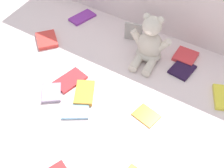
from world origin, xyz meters
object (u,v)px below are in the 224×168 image
(book_case_1, at_px, (134,32))
(book_case_7, at_px, (70,80))
(teddy_bear, at_px, (150,44))
(book_case_11, at_px, (84,93))
(book_case_3, at_px, (51,93))
(book_case_5, at_px, (75,112))
(book_case_8, at_px, (82,17))
(book_case_0, at_px, (146,115))
(book_case_10, at_px, (38,76))
(book_case_4, at_px, (185,56))
(book_case_12, at_px, (182,69))
(book_case_6, at_px, (47,40))

(book_case_1, bearing_deg, book_case_7, -117.58)
(teddy_bear, distance_m, book_case_11, 0.37)
(book_case_3, height_order, book_case_5, book_case_3)
(teddy_bear, relative_size, book_case_3, 2.39)
(book_case_8, relative_size, book_case_11, 1.08)
(book_case_8, xyz_separation_m, book_case_11, (0.33, -0.44, 0.00))
(book_case_0, height_order, book_case_10, book_case_0)
(book_case_5, bearing_deg, book_case_11, 161.03)
(book_case_4, relative_size, book_case_10, 1.01)
(book_case_0, bearing_deg, book_case_3, -62.19)
(book_case_12, bearing_deg, book_case_0, 92.65)
(book_case_4, xyz_separation_m, book_case_5, (-0.25, -0.53, -0.00))
(book_case_1, distance_m, book_case_10, 0.51)
(book_case_11, bearing_deg, book_case_4, 29.03)
(book_case_4, relative_size, book_case_5, 0.95)
(book_case_11, bearing_deg, book_case_0, -21.00)
(book_case_7, bearing_deg, book_case_12, -127.63)
(book_case_3, xyz_separation_m, book_case_8, (-0.21, 0.51, -0.00))
(book_case_4, height_order, book_case_11, book_case_11)
(book_case_3, bearing_deg, book_case_5, -47.68)
(book_case_5, distance_m, book_case_11, 0.10)
(book_case_5, xyz_separation_m, book_case_11, (-0.02, 0.10, 0.00))
(book_case_1, bearing_deg, book_case_11, -103.67)
(book_case_5, height_order, book_case_6, book_case_6)
(book_case_6, relative_size, book_case_7, 0.92)
(book_case_11, bearing_deg, teddy_bear, 40.57)
(book_case_6, height_order, book_case_12, book_case_6)
(teddy_bear, height_order, book_case_8, teddy_bear)
(book_case_3, xyz_separation_m, book_case_6, (-0.24, 0.26, 0.00))
(book_case_3, height_order, book_case_6, book_case_6)
(book_case_1, relative_size, book_case_10, 0.98)
(book_case_0, xyz_separation_m, book_case_11, (-0.27, -0.04, 0.00))
(book_case_1, xyz_separation_m, book_case_8, (-0.32, 0.01, -0.04))
(book_case_8, bearing_deg, book_case_12, 6.52)
(book_case_6, distance_m, book_case_10, 0.25)
(book_case_7, bearing_deg, book_case_10, 34.97)
(book_case_4, bearing_deg, book_case_7, -132.91)
(book_case_7, relative_size, book_case_10, 1.35)
(book_case_0, relative_size, book_case_8, 0.69)
(book_case_7, distance_m, book_case_8, 0.47)
(book_case_0, distance_m, book_case_11, 0.28)
(book_case_4, relative_size, book_case_6, 0.82)
(book_case_4, distance_m, book_case_8, 0.60)
(book_case_10, height_order, book_case_12, book_case_12)
(teddy_bear, relative_size, book_case_11, 1.84)
(book_case_11, bearing_deg, book_case_6, 124.47)
(book_case_4, distance_m, book_case_12, 0.09)
(book_case_3, bearing_deg, teddy_bear, 20.97)
(book_case_3, bearing_deg, book_case_11, -6.53)
(teddy_bear, relative_size, book_case_5, 2.19)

